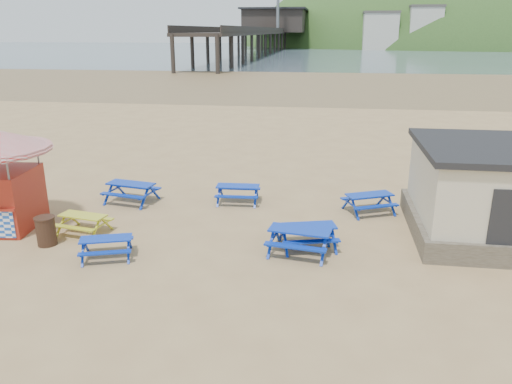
% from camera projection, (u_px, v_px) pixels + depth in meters
% --- Properties ---
extents(ground, '(400.00, 400.00, 0.00)m').
position_uv_depth(ground, '(214.00, 230.00, 17.51)').
color(ground, tan).
rests_on(ground, ground).
extents(wet_sand, '(400.00, 400.00, 0.00)m').
position_uv_depth(wet_sand, '(303.00, 81.00, 69.27)').
color(wet_sand, olive).
rests_on(wet_sand, ground).
extents(sea, '(400.00, 400.00, 0.00)m').
position_uv_depth(sea, '(321.00, 50.00, 177.50)').
color(sea, '#445662').
rests_on(sea, ground).
extents(picnic_table_blue_a, '(2.18, 1.88, 0.81)m').
position_uv_depth(picnic_table_blue_a, '(131.00, 193.00, 20.29)').
color(picnic_table_blue_a, '#0E27A6').
rests_on(picnic_table_blue_a, ground).
extents(picnic_table_blue_b, '(1.79, 1.47, 0.72)m').
position_uv_depth(picnic_table_blue_b, '(238.00, 194.00, 20.26)').
color(picnic_table_blue_b, '#0E27A6').
rests_on(picnic_table_blue_b, ground).
extents(picnic_table_blue_c, '(2.20, 2.03, 0.74)m').
position_uv_depth(picnic_table_blue_c, '(369.00, 203.00, 19.14)').
color(picnic_table_blue_c, '#0E27A6').
rests_on(picnic_table_blue_c, ground).
extents(picnic_table_blue_d, '(1.85, 1.66, 0.65)m').
position_uv_depth(picnic_table_blue_d, '(107.00, 248.00, 15.34)').
color(picnic_table_blue_d, '#0E27A6').
rests_on(picnic_table_blue_d, ground).
extents(picnic_table_blue_e, '(2.13, 1.88, 0.76)m').
position_uv_depth(picnic_table_blue_e, '(307.00, 236.00, 16.06)').
color(picnic_table_blue_e, '#0E27A6').
rests_on(picnic_table_blue_e, ground).
extents(picnic_table_blue_f, '(2.12, 1.81, 0.80)m').
position_uv_depth(picnic_table_blue_f, '(300.00, 241.00, 15.63)').
color(picnic_table_blue_f, '#0E27A6').
rests_on(picnic_table_blue_f, ground).
extents(picnic_table_yellow, '(1.81, 1.56, 0.68)m').
position_uv_depth(picnic_table_yellow, '(84.00, 224.00, 17.18)').
color(picnic_table_yellow, '#B3AE11').
rests_on(picnic_table_yellow, ground).
extents(litter_bin, '(0.66, 0.66, 0.97)m').
position_uv_depth(litter_bin, '(46.00, 231.00, 16.20)').
color(litter_bin, '#361F17').
rests_on(litter_bin, ground).
extents(pier, '(24.00, 220.00, 39.29)m').
position_uv_depth(pier, '(274.00, 34.00, 186.04)').
color(pier, black).
rests_on(pier, ground).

